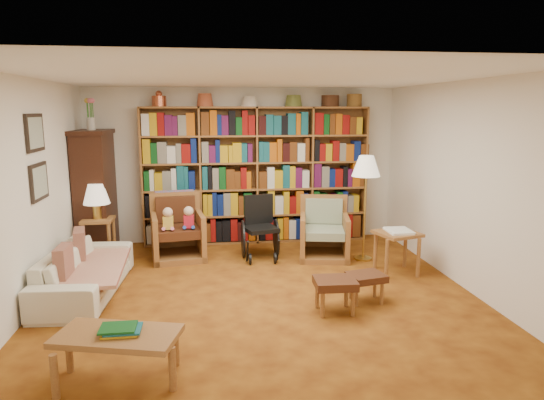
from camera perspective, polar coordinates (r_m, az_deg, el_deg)
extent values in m
plane|color=#9D5C18|center=(5.86, -1.40, -10.96)|extent=(5.00, 5.00, 0.00)
plane|color=white|center=(5.46, -1.52, 14.23)|extent=(5.00, 5.00, 0.00)
plane|color=white|center=(7.99, -3.39, 4.09)|extent=(5.00, 0.00, 5.00)
plane|color=white|center=(3.11, 3.52, -6.28)|extent=(5.00, 0.00, 5.00)
plane|color=white|center=(5.82, -26.74, 0.53)|extent=(0.00, 5.00, 5.00)
plane|color=white|center=(6.30, 21.79, 1.59)|extent=(0.00, 5.00, 5.00)
cube|color=olive|center=(7.87, -1.83, 2.90)|extent=(3.60, 0.30, 2.20)
cube|color=#33170D|center=(7.71, -20.03, 0.59)|extent=(0.45, 0.90, 1.80)
cube|color=#33170D|center=(7.61, -20.47, 7.50)|extent=(0.50, 0.95, 0.06)
cylinder|color=beige|center=(7.61, -20.53, 8.40)|extent=(0.12, 0.12, 0.18)
cube|color=black|center=(6.03, -26.15, 7.12)|extent=(0.03, 0.52, 0.42)
cube|color=gray|center=(6.03, -26.01, 7.13)|extent=(0.01, 0.44, 0.34)
cube|color=black|center=(6.08, -25.73, 1.95)|extent=(0.03, 0.52, 0.42)
cube|color=gray|center=(6.08, -25.60, 1.96)|extent=(0.01, 0.44, 0.34)
imported|color=beige|center=(6.19, -21.12, -7.82)|extent=(1.90, 0.84, 0.54)
cube|color=beige|center=(6.17, -20.69, -7.58)|extent=(0.87, 1.53, 0.04)
cube|color=maroon|center=(6.50, -21.64, -5.36)|extent=(0.20, 0.41, 0.40)
cube|color=maroon|center=(5.85, -23.27, -7.21)|extent=(0.12, 0.38, 0.38)
cube|color=olive|center=(7.32, -19.80, -2.22)|extent=(0.42, 0.42, 0.04)
cylinder|color=olive|center=(7.27, -21.26, -4.96)|extent=(0.05, 0.05, 0.59)
cylinder|color=olive|center=(7.20, -18.58, -4.94)|extent=(0.05, 0.05, 0.59)
cylinder|color=olive|center=(7.60, -20.66, -4.27)|extent=(0.05, 0.05, 0.59)
cylinder|color=olive|center=(7.52, -18.09, -4.24)|extent=(0.05, 0.05, 0.59)
cylinder|color=#B6913A|center=(7.30, -19.86, -1.29)|extent=(0.12, 0.12, 0.20)
cone|color=beige|center=(7.25, -19.98, 0.69)|extent=(0.37, 0.37, 0.29)
cube|color=olive|center=(7.30, -10.92, -6.41)|extent=(0.85, 0.87, 0.08)
cube|color=olive|center=(7.26, -13.65, -4.26)|extent=(0.18, 0.78, 0.66)
cube|color=olive|center=(7.21, -8.33, -4.16)|extent=(0.18, 0.78, 0.66)
cube|color=olive|center=(7.53, -10.88, -2.56)|extent=(0.75, 0.19, 0.93)
cube|color=#4F2B15|center=(7.18, -11.03, -3.64)|extent=(0.67, 0.73, 0.12)
cube|color=#4F2B15|center=(7.41, -10.97, -1.05)|extent=(0.59, 0.19, 0.39)
cube|color=#B12F5E|center=(7.51, -10.94, -0.42)|extent=(0.58, 0.15, 0.41)
cube|color=olive|center=(7.24, 6.11, -6.44)|extent=(0.84, 0.86, 0.08)
cube|color=olive|center=(7.10, 3.64, -4.43)|extent=(0.21, 0.74, 0.63)
cube|color=olive|center=(7.25, 8.62, -4.22)|extent=(0.21, 0.74, 0.63)
cube|color=olive|center=(7.45, 5.58, -2.74)|extent=(0.71, 0.21, 0.88)
cube|color=#92A080|center=(7.12, 6.22, -3.78)|extent=(0.66, 0.71, 0.12)
cube|color=#92A080|center=(7.34, 5.73, -1.29)|extent=(0.56, 0.20, 0.37)
cube|color=black|center=(7.06, -1.37, -3.41)|extent=(0.55, 0.55, 0.06)
cube|color=black|center=(7.22, -1.57, -1.09)|extent=(0.44, 0.17, 0.44)
cylinder|color=black|center=(7.18, -3.42, -4.58)|extent=(0.03, 0.55, 0.55)
cylinder|color=black|center=(7.23, 0.50, -4.45)|extent=(0.03, 0.55, 0.55)
cylinder|color=black|center=(6.88, -2.59, -6.96)|extent=(0.03, 0.16, 0.16)
cylinder|color=black|center=(6.92, 0.36, -6.85)|extent=(0.03, 0.16, 0.16)
cylinder|color=#B6913A|center=(7.25, 10.64, -6.76)|extent=(0.26, 0.26, 0.03)
cylinder|color=#B6913A|center=(7.09, 10.81, -1.92)|extent=(0.03, 0.03, 1.28)
cone|color=beige|center=(6.97, 11.02, 3.96)|extent=(0.40, 0.40, 0.29)
cube|color=olive|center=(6.63, 14.53, -3.83)|extent=(0.62, 0.62, 0.04)
cylinder|color=olive|center=(6.43, 13.34, -6.81)|extent=(0.05, 0.05, 0.52)
cylinder|color=olive|center=(6.59, 16.85, -6.55)|extent=(0.05, 0.05, 0.52)
cylinder|color=olive|center=(6.82, 12.07, -5.76)|extent=(0.05, 0.05, 0.52)
cylinder|color=olive|center=(6.97, 15.40, -5.55)|extent=(0.05, 0.05, 0.52)
cube|color=white|center=(6.62, 14.54, -3.54)|extent=(0.39, 0.45, 0.03)
cube|color=#4F2B15|center=(5.29, 7.43, -9.65)|extent=(0.45, 0.39, 0.09)
cylinder|color=olive|center=(5.20, 5.97, -12.19)|extent=(0.04, 0.04, 0.28)
cylinder|color=olive|center=(5.29, 9.51, -11.90)|extent=(0.04, 0.04, 0.28)
cylinder|color=olive|center=(5.44, 5.31, -11.13)|extent=(0.04, 0.04, 0.28)
cylinder|color=olive|center=(5.52, 8.70, -10.89)|extent=(0.04, 0.04, 0.28)
cube|color=#4F2B15|center=(5.64, 11.05, -8.89)|extent=(0.45, 0.40, 0.08)
cylinder|color=olive|center=(5.55, 9.92, -11.01)|extent=(0.04, 0.04, 0.25)
cylinder|color=olive|center=(5.64, 12.80, -10.75)|extent=(0.04, 0.04, 0.25)
cylinder|color=olive|center=(5.75, 9.22, -10.17)|extent=(0.04, 0.04, 0.25)
cylinder|color=olive|center=(5.84, 12.00, -9.95)|extent=(0.04, 0.04, 0.25)
cube|color=olive|center=(4.17, -17.73, -14.99)|extent=(1.05, 0.71, 0.05)
cylinder|color=olive|center=(4.19, -24.21, -18.45)|extent=(0.06, 0.06, 0.36)
cylinder|color=olive|center=(4.04, -11.63, -18.87)|extent=(0.06, 0.06, 0.36)
cylinder|color=olive|center=(4.53, -22.78, -16.12)|extent=(0.06, 0.06, 0.36)
cylinder|color=olive|center=(4.38, -11.28, -16.38)|extent=(0.06, 0.06, 0.36)
cube|color=brown|center=(4.15, -17.77, -14.34)|extent=(0.33, 0.29, 0.05)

